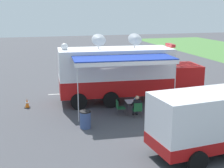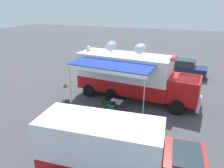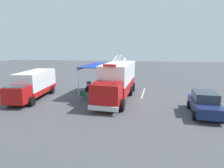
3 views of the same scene
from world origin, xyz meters
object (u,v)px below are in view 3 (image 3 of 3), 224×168
object	(u,v)px
folding_table	(94,90)
support_truck	(34,85)
car_behind_truck	(205,103)
folding_chair_at_table	(87,91)
folding_chair_spare_by_truck	(82,94)
water_bottle	(93,88)
folding_chair_beside_table	(96,89)
trash_bin	(89,85)
traffic_cone	(125,83)
seated_responder	(89,90)
command_truck	(117,79)

from	to	relation	value
folding_table	support_truck	size ratio (longest dim) A/B	0.12
folding_table	car_behind_truck	bearing A→B (deg)	157.83
folding_chair_at_table	folding_table	bearing A→B (deg)	-179.58
folding_chair_spare_by_truck	support_truck	xyz separation A→B (m)	(4.99, 0.39, 0.87)
water_bottle	folding_chair_beside_table	bearing A→B (deg)	-91.62
water_bottle	folding_chair_at_table	xyz separation A→B (m)	(0.69, -0.07, -0.32)
car_behind_truck	folding_chair_at_table	bearing A→B (deg)	-20.62
folding_chair_at_table	trash_bin	distance (m)	3.20
trash_bin	traffic_cone	distance (m)	5.12
folding_table	folding_chair_beside_table	world-z (taller)	folding_chair_beside_table
water_bottle	folding_chair_spare_by_truck	distance (m)	1.67
folding_chair_beside_table	folding_chair_spare_by_truck	world-z (taller)	same
folding_chair_beside_table	trash_bin	size ratio (longest dim) A/B	0.96
seated_responder	support_truck	size ratio (longest dim) A/B	0.18
seated_responder	car_behind_truck	xyz separation A→B (m)	(-10.40, 3.97, 0.23)
command_truck	folding_table	world-z (taller)	command_truck
folding_chair_at_table	traffic_cone	bearing A→B (deg)	-120.80
water_bottle	trash_bin	world-z (taller)	water_bottle
folding_chair_spare_by_truck	trash_bin	size ratio (longest dim) A/B	0.96
folding_chair_spare_by_truck	car_behind_truck	size ratio (longest dim) A/B	0.20
folding_table	folding_chair_spare_by_truck	world-z (taller)	folding_chair_spare_by_truck
water_bottle	folding_chair_spare_by_truck	xyz separation A→B (m)	(0.69, 1.48, -0.32)
folding_chair_beside_table	folding_chair_spare_by_truck	xyz separation A→B (m)	(0.72, 2.41, 0.00)
traffic_cone	support_truck	distance (m)	11.65
folding_chair_beside_table	folding_chair_spare_by_truck	bearing A→B (deg)	73.36
folding_table	car_behind_truck	size ratio (longest dim) A/B	0.20
folding_table	folding_chair_beside_table	bearing A→B (deg)	-84.67
command_truck	water_bottle	bearing A→B (deg)	-8.17
trash_bin	traffic_cone	xyz separation A→B (m)	(-4.27, -2.82, -0.18)
folding_table	command_truck	bearing A→B (deg)	169.77
water_bottle	car_behind_truck	distance (m)	10.64
folding_table	seated_responder	world-z (taller)	seated_responder
trash_bin	car_behind_truck	distance (m)	13.37
folding_chair_at_table	seated_responder	distance (m)	0.23
traffic_cone	folding_table	bearing A→B (deg)	65.22
support_truck	trash_bin	bearing A→B (deg)	-130.09
seated_responder	support_truck	bearing A→B (deg)	20.41
traffic_cone	car_behind_truck	distance (m)	12.18
folding_chair_spare_by_truck	folding_chair_beside_table	bearing A→B (deg)	-106.64
trash_bin	water_bottle	bearing A→B (deg)	114.17
folding_table	water_bottle	xyz separation A→B (m)	(0.11, 0.08, 0.16)
command_truck	support_truck	xyz separation A→B (m)	(8.28, 1.50, -0.56)
seated_responder	car_behind_truck	world-z (taller)	car_behind_truck
folding_chair_beside_table	trash_bin	world-z (taller)	trash_bin
seated_responder	trash_bin	bearing A→B (deg)	-73.56
water_bottle	folding_chair_spare_by_truck	size ratio (longest dim) A/B	0.26
traffic_cone	folding_chair_spare_by_truck	bearing A→B (deg)	64.72
folding_chair_at_table	trash_bin	xyz separation A→B (m)	(0.73, -3.11, -0.06)
water_bottle	traffic_cone	world-z (taller)	water_bottle
command_truck	car_behind_truck	world-z (taller)	command_truck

